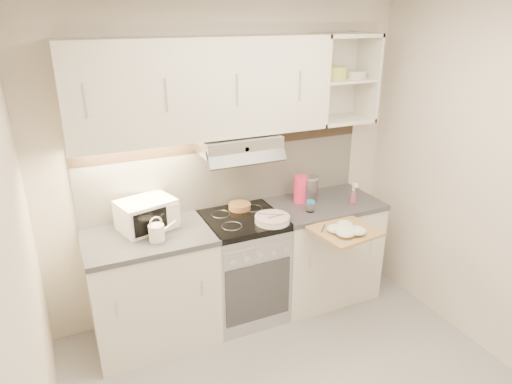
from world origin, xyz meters
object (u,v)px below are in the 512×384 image
glass_jar (311,189)px  pink_pitcher (301,189)px  spray_bottle (353,195)px  plate_stack (272,219)px  cutting_board (345,231)px  electric_range (243,267)px  watering_can (157,232)px  microwave (147,214)px

glass_jar → pink_pitcher: bearing=150.6°
spray_bottle → glass_jar: bearing=165.9°
pink_pitcher → spray_bottle: size_ratio=1.18×
glass_jar → spray_bottle: 0.35m
plate_stack → spray_bottle: size_ratio=1.39×
glass_jar → cutting_board: glass_jar is taller
spray_bottle → cutting_board: spray_bottle is taller
electric_range → glass_jar: (0.64, 0.04, 0.56)m
watering_can → glass_jar: bearing=-5.2°
watering_can → glass_jar: 1.35m
electric_range → cutting_board: size_ratio=2.00×
electric_range → spray_bottle: (0.95, -0.13, 0.53)m
microwave → spray_bottle: bearing=-24.0°
plate_stack → glass_jar: glass_jar is taller
pink_pitcher → cutting_board: pink_pitcher is taller
electric_range → microwave: 0.92m
spray_bottle → electric_range: bearing=-171.7°
microwave → pink_pitcher: 1.29m
cutting_board → pink_pitcher: bearing=88.1°
microwave → watering_can: 0.23m
spray_bottle → pink_pitcher: bearing=166.1°
spray_bottle → cutting_board: (-0.32, -0.36, -0.10)m
plate_stack → glass_jar: (0.47, 0.22, 0.09)m
electric_range → glass_jar: size_ratio=3.95×
watering_can → plate_stack: watering_can is taller
microwave → electric_range: bearing=-24.7°
plate_stack → pink_pitcher: size_ratio=1.17×
electric_range → watering_can: bearing=-171.1°
electric_range → microwave: size_ratio=1.97×
plate_stack → glass_jar: size_ratio=1.19×
electric_range → spray_bottle: spray_bottle is taller
electric_range → spray_bottle: bearing=-8.0°
watering_can → glass_jar: (1.34, 0.15, 0.05)m
glass_jar → microwave: bearing=177.0°
microwave → spray_bottle: microwave is taller
glass_jar → cutting_board: (-0.02, -0.54, -0.14)m
watering_can → pink_pitcher: pink_pitcher is taller
watering_can → plate_stack: bearing=-16.4°
electric_range → glass_jar: bearing=4.0°
plate_stack → pink_pitcher: (0.40, 0.27, 0.09)m
pink_pitcher → spray_bottle: pink_pitcher is taller
plate_stack → pink_pitcher: 0.49m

